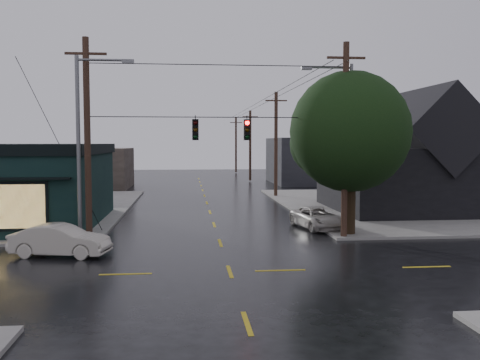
{
  "coord_description": "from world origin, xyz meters",
  "views": [
    {
      "loc": [
        -1.63,
        -20.45,
        5.02
      ],
      "look_at": [
        0.96,
        5.61,
        3.19
      ],
      "focal_mm": 40.0,
      "sensor_mm": 36.0,
      "label": 1
    }
  ],
  "objects": [
    {
      "name": "span_signal_assembly",
      "position": [
        0.1,
        6.5,
        5.7
      ],
      "size": [
        13.0,
        0.48,
        1.23
      ],
      "color": "black",
      "rests_on": "ground"
    },
    {
      "name": "utility_pole_far_a",
      "position": [
        6.5,
        28.0,
        0.0
      ],
      "size": [
        2.0,
        0.32,
        9.65
      ],
      "primitive_type": null,
      "color": "black",
      "rests_on": "ground"
    },
    {
      "name": "streetlight_ne",
      "position": [
        7.0,
        7.2,
        0.0
      ],
      "size": [
        5.4,
        0.3,
        9.15
      ],
      "primitive_type": null,
      "color": "slate",
      "rests_on": "ground"
    },
    {
      "name": "utility_pole_far_c",
      "position": [
        6.5,
        68.0,
        0.0
      ],
      "size": [
        2.0,
        0.32,
        9.15
      ],
      "primitive_type": null,
      "color": "black",
      "rests_on": "ground"
    },
    {
      "name": "streetlight_nw",
      "position": [
        -6.8,
        5.8,
        0.0
      ],
      "size": [
        5.4,
        0.3,
        9.15
      ],
      "primitive_type": null,
      "color": "slate",
      "rests_on": "ground"
    },
    {
      "name": "ne_building",
      "position": [
        15.0,
        17.0,
        4.47
      ],
      "size": [
        12.6,
        11.6,
        8.75
      ],
      "color": "black",
      "rests_on": "ground"
    },
    {
      "name": "utility_pole_ne",
      "position": [
        6.5,
        6.5,
        0.0
      ],
      "size": [
        2.0,
        0.32,
        10.15
      ],
      "primitive_type": null,
      "color": "black",
      "rests_on": "ground"
    },
    {
      "name": "sidewalk_ne",
      "position": [
        20.0,
        20.0,
        0.07
      ],
      "size": [
        28.0,
        28.0,
        0.15
      ],
      "primitive_type": "cube",
      "color": "slate",
      "rests_on": "ground"
    },
    {
      "name": "bg_building_west",
      "position": [
        -14.0,
        40.0,
        2.2
      ],
      "size": [
        12.0,
        10.0,
        4.4
      ],
      "primitive_type": "cube",
      "color": "#312823",
      "rests_on": "ground"
    },
    {
      "name": "ground_plane",
      "position": [
        0.0,
        0.0,
        0.0
      ],
      "size": [
        160.0,
        160.0,
        0.0
      ],
      "primitive_type": "plane",
      "color": "black"
    },
    {
      "name": "sedan_cream",
      "position": [
        -7.23,
        3.56,
        0.71
      ],
      "size": [
        4.53,
        2.34,
        1.42
      ],
      "primitive_type": "imported",
      "rotation": [
        0.0,
        0.0,
        1.37
      ],
      "color": "#BBB4A5",
      "rests_on": "ground"
    },
    {
      "name": "corner_tree",
      "position": [
        7.0,
        7.3,
        5.59
      ],
      "size": [
        6.44,
        6.44,
        8.68
      ],
      "color": "black",
      "rests_on": "ground"
    },
    {
      "name": "suv_silver",
      "position": [
        6.0,
        9.9,
        0.63
      ],
      "size": [
        2.87,
        4.85,
        1.27
      ],
      "primitive_type": "imported",
      "rotation": [
        0.0,
        0.0,
        0.18
      ],
      "color": "#B9B3AB",
      "rests_on": "ground"
    },
    {
      "name": "bg_building_east",
      "position": [
        16.0,
        45.0,
        2.8
      ],
      "size": [
        14.0,
        12.0,
        5.6
      ],
      "primitive_type": "cube",
      "color": "black",
      "rests_on": "ground"
    },
    {
      "name": "utility_pole_far_b",
      "position": [
        6.5,
        48.0,
        0.0
      ],
      "size": [
        2.0,
        0.32,
        9.15
      ],
      "primitive_type": null,
      "color": "black",
      "rests_on": "ground"
    },
    {
      "name": "utility_pole_nw",
      "position": [
        -6.5,
        6.5,
        0.0
      ],
      "size": [
        2.0,
        0.32,
        10.15
      ],
      "primitive_type": null,
      "color": "black",
      "rests_on": "ground"
    }
  ]
}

